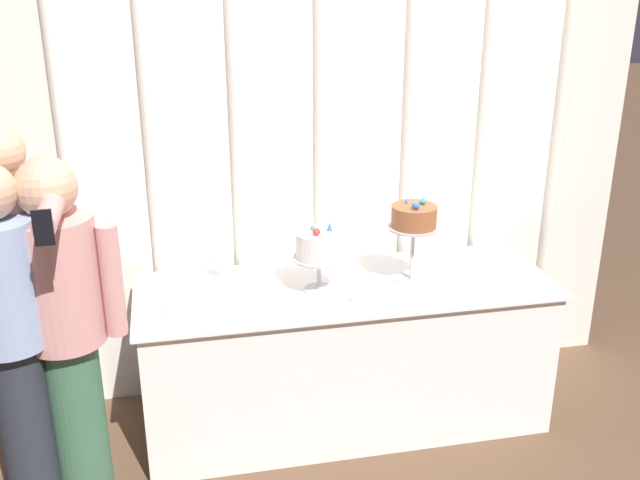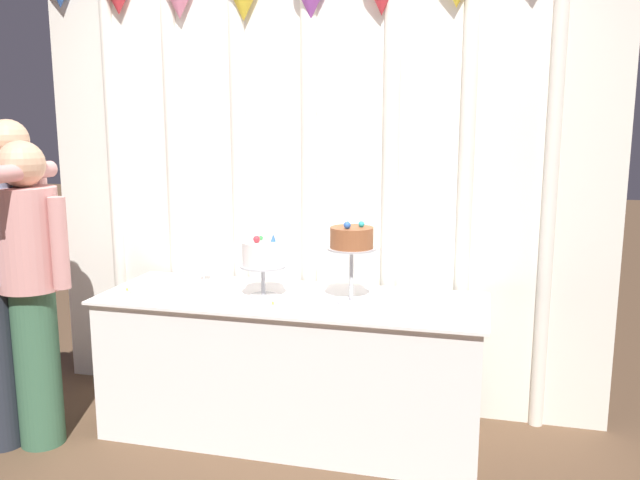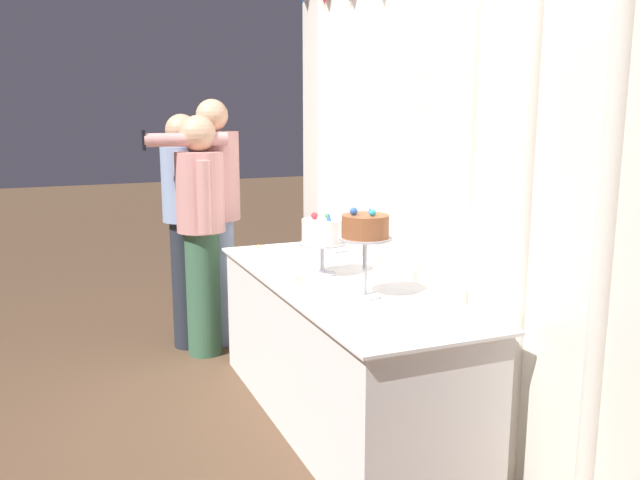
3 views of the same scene
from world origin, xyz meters
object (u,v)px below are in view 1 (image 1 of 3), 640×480
cake_display_nearleft (319,248)px  wine_glass (219,259)px  tealight_far_left (165,315)px  guest_man_pink_jacket (12,342)px  cake_display_nearright (414,221)px  tealight_near_left (351,303)px  guest_man_dark_suit (66,331)px  guest_girl_blue_dress (21,309)px  cake_table (345,354)px

cake_display_nearleft → wine_glass: size_ratio=2.39×
tealight_far_left → guest_man_pink_jacket: size_ratio=0.03×
cake_display_nearright → tealight_near_left: cake_display_nearright is taller
cake_display_nearright → guest_man_pink_jacket: size_ratio=0.27×
cake_display_nearleft → tealight_near_left: (0.11, -0.18, -0.21)m
cake_display_nearleft → cake_display_nearright: (0.47, 0.02, 0.09)m
guest_man_dark_suit → tealight_near_left: bearing=10.2°
cake_display_nearright → guest_man_dark_suit: guest_man_dark_suit is taller
tealight_far_left → guest_man_pink_jacket: guest_man_pink_jacket is taller
guest_man_pink_jacket → tealight_near_left: bearing=11.6°
cake_display_nearright → wine_glass: size_ratio=3.00×
cake_display_nearleft → cake_display_nearright: bearing=2.3°
wine_glass → guest_man_dark_suit: 0.92m
tealight_far_left → guest_man_pink_jacket: bearing=-149.2°
tealight_near_left → guest_girl_blue_dress: guest_girl_blue_dress is taller
cake_table → tealight_near_left: bearing=-98.1°
cake_table → wine_glass: bearing=160.3°
tealight_far_left → guest_man_pink_jacket: (-0.57, -0.34, 0.11)m
tealight_near_left → guest_man_dark_suit: (-1.22, -0.22, 0.10)m
cake_table → cake_display_nearright: (0.32, -0.01, 0.69)m
cake_table → guest_man_pink_jacket: 1.60m
guest_girl_blue_dress → guest_man_pink_jacket: bearing=-92.2°
cake_display_nearright → tealight_near_left: size_ratio=11.67×
cake_table → wine_glass: (-0.59, 0.21, 0.48)m
guest_man_pink_jacket → guest_girl_blue_dress: 0.20m
cake_display_nearleft → cake_table: bearing=12.4°
cake_display_nearleft → tealight_far_left: cake_display_nearleft is taller
tealight_near_left → guest_man_pink_jacket: size_ratio=0.02×
tealight_near_left → cake_table: bearing=81.9°
cake_table → cake_display_nearleft: size_ratio=5.99×
cake_table → wine_glass: size_ratio=14.31×
cake_display_nearleft → guest_man_pink_jacket: (-1.29, -0.47, -0.10)m
guest_man_dark_suit → guest_girl_blue_dress: bearing=144.1°
guest_man_dark_suit → cake_display_nearright: bearing=14.9°
cake_display_nearleft → guest_man_dark_suit: 1.18m
wine_glass → tealight_far_left: (-0.27, -0.37, -0.09)m
tealight_near_left → guest_man_dark_suit: guest_man_dark_suit is taller
cake_table → cake_display_nearleft: (-0.14, -0.03, 0.60)m
guest_girl_blue_dress → tealight_far_left: bearing=13.9°
guest_man_pink_jacket → guest_girl_blue_dress: bearing=87.8°
cake_table → tealight_far_left: size_ratio=49.18×
tealight_far_left → guest_girl_blue_dress: 0.60m
wine_glass → guest_man_dark_suit: size_ratio=0.09×
tealight_far_left → guest_man_dark_suit: size_ratio=0.03×
tealight_far_left → guest_girl_blue_dress: (-0.56, -0.14, 0.15)m
tealight_far_left → cake_display_nearright: bearing=7.1°
guest_man_pink_jacket → guest_man_dark_suit: bearing=20.0°
wine_glass → guest_man_pink_jacket: (-0.84, -0.71, 0.02)m
tealight_far_left → guest_man_dark_suit: 0.48m
cake_display_nearleft → wine_glass: cake_display_nearleft is taller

